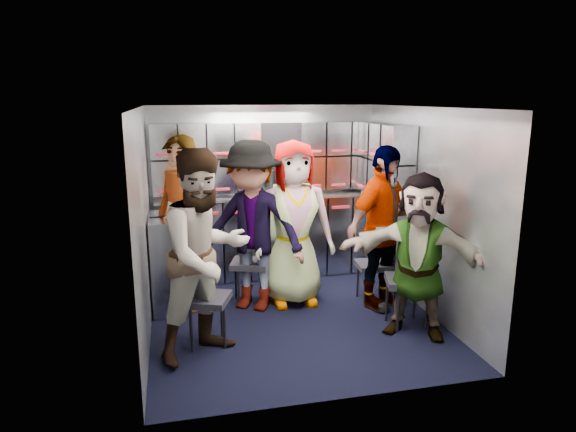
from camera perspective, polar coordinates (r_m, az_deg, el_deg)
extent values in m
plane|color=black|center=(5.34, 0.48, -11.17)|extent=(3.00, 3.00, 0.00)
cube|color=gray|center=(6.44, -2.60, 2.84)|extent=(2.80, 0.04, 2.10)
cube|color=gray|center=(4.88, -15.71, -0.97)|extent=(0.04, 3.00, 2.10)
cube|color=gray|center=(5.49, 14.86, 0.62)|extent=(0.04, 3.00, 2.10)
cube|color=silver|center=(4.87, 0.52, 11.98)|extent=(2.80, 3.00, 0.02)
cube|color=#8F959E|center=(6.36, -2.20, -2.41)|extent=(2.68, 0.38, 0.99)
cube|color=#8F959E|center=(5.56, -12.94, -5.04)|extent=(0.38, 0.76, 0.99)
cube|color=silver|center=(6.24, -2.25, 2.19)|extent=(2.68, 0.42, 0.03)
cube|color=#8F959E|center=(6.23, -2.39, 6.59)|extent=(2.68, 0.28, 0.82)
cube|color=#8F959E|center=(5.98, 10.72, 6.09)|extent=(0.28, 1.00, 0.82)
cube|color=#8F959E|center=(6.08, 10.70, -3.32)|extent=(0.28, 1.20, 1.00)
cube|color=maroon|center=(6.08, -1.88, 0.60)|extent=(2.60, 0.02, 0.03)
cube|color=black|center=(4.70, -9.09, -9.12)|extent=(0.50, 0.48, 0.06)
cylinder|color=black|center=(4.67, -10.68, -12.36)|extent=(0.02, 0.02, 0.41)
cylinder|color=black|center=(4.69, -7.08, -12.14)|extent=(0.02, 0.02, 0.41)
cylinder|color=black|center=(4.89, -10.81, -11.14)|extent=(0.02, 0.02, 0.41)
cylinder|color=black|center=(4.91, -7.39, -10.93)|extent=(0.02, 0.02, 0.41)
cube|color=black|center=(5.60, -4.26, -5.29)|extent=(0.48, 0.47, 0.06)
cylinder|color=black|center=(5.55, -5.51, -7.99)|extent=(0.02, 0.02, 0.41)
cylinder|color=black|center=(5.59, -2.56, -7.78)|extent=(0.02, 0.02, 0.41)
cylinder|color=black|center=(5.78, -5.83, -7.13)|extent=(0.02, 0.02, 0.41)
cylinder|color=black|center=(5.82, -3.00, -6.93)|extent=(0.02, 0.02, 0.41)
cube|color=black|center=(5.75, 0.19, -5.24)|extent=(0.42, 0.41, 0.06)
cylinder|color=black|center=(5.69, -0.83, -7.61)|extent=(0.02, 0.02, 0.37)
cylinder|color=black|center=(5.74, 1.70, -7.40)|extent=(0.02, 0.02, 0.37)
cylinder|color=black|center=(5.89, -1.29, -6.87)|extent=(0.02, 0.02, 0.37)
cylinder|color=black|center=(5.95, 1.16, -6.68)|extent=(0.02, 0.02, 0.37)
cube|color=black|center=(5.72, 9.47, -5.41)|extent=(0.39, 0.37, 0.06)
cylinder|color=black|center=(5.64, 8.57, -7.89)|extent=(0.02, 0.02, 0.38)
cylinder|color=black|center=(5.74, 11.07, -7.62)|extent=(0.02, 0.02, 0.38)
cylinder|color=black|center=(5.84, 7.76, -7.12)|extent=(0.02, 0.02, 0.38)
cylinder|color=black|center=(5.93, 10.18, -6.88)|extent=(0.02, 0.02, 0.38)
cube|color=black|center=(5.13, 13.18, -7.08)|extent=(0.51, 0.49, 0.06)
cylinder|color=black|center=(5.05, 12.12, -10.28)|extent=(0.03, 0.03, 0.43)
cylinder|color=black|center=(5.18, 15.21, -9.85)|extent=(0.03, 0.03, 0.43)
cylinder|color=black|center=(5.27, 10.92, -9.22)|extent=(0.03, 0.03, 0.43)
cylinder|color=black|center=(5.39, 13.91, -8.84)|extent=(0.03, 0.03, 0.43)
imported|color=black|center=(5.42, -11.69, -0.86)|extent=(0.78, 0.78, 1.83)
imported|color=black|center=(4.37, -9.14, -4.32)|extent=(1.10, 1.03, 1.80)
imported|color=black|center=(5.31, -4.05, -1.19)|extent=(1.33, 1.16, 1.78)
imported|color=black|center=(5.44, 0.62, -0.85)|extent=(0.86, 0.56, 1.77)
imported|color=black|center=(5.43, 10.37, -1.34)|extent=(1.09, 0.87, 1.73)
imported|color=black|center=(4.88, 14.30, -4.28)|extent=(1.44, 1.18, 1.54)
cylinder|color=white|center=(6.07, -9.70, 3.10)|extent=(0.07, 0.07, 0.26)
cylinder|color=white|center=(6.20, -0.79, 3.42)|extent=(0.07, 0.07, 0.25)
cylinder|color=white|center=(6.30, 2.90, 3.52)|extent=(0.06, 0.06, 0.24)
cylinder|color=tan|center=(6.07, -12.80, 2.22)|extent=(0.08, 0.08, 0.11)
cylinder|color=tan|center=(6.51, 8.51, 3.10)|extent=(0.08, 0.08, 0.10)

